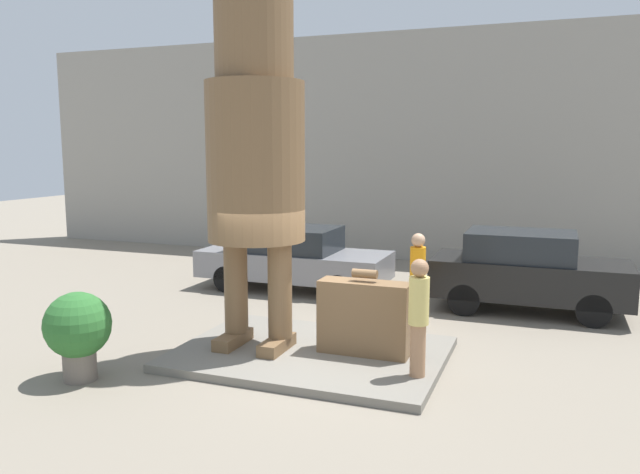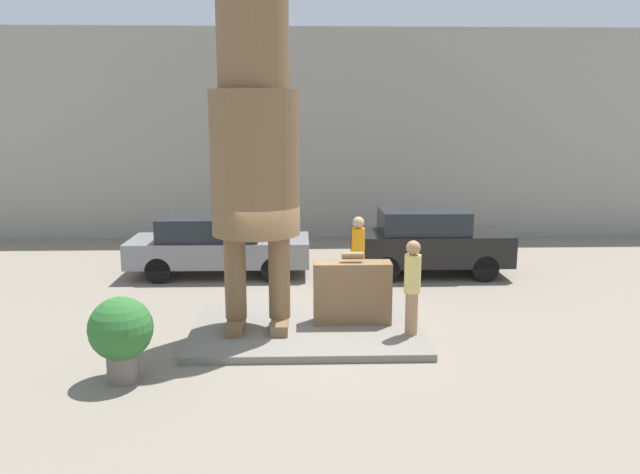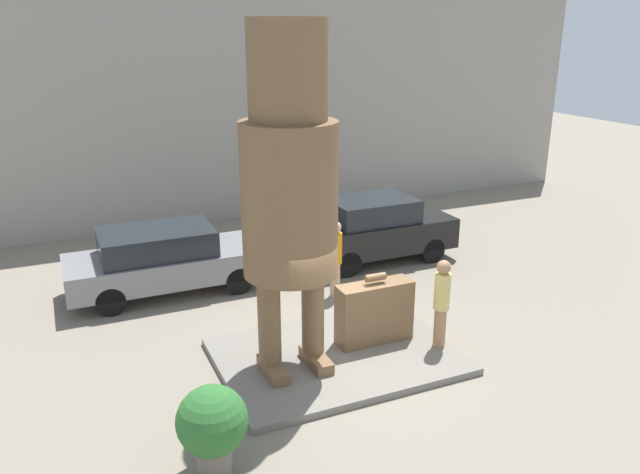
{
  "view_description": "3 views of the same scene",
  "coord_description": "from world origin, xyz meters",
  "px_view_note": "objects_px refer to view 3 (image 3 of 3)",
  "views": [
    {
      "loc": [
        3.72,
        -9.42,
        3.54
      ],
      "look_at": [
        0.06,
        0.28,
        2.03
      ],
      "focal_mm": 35.0,
      "sensor_mm": 36.0,
      "label": 1
    },
    {
      "loc": [
        -0.12,
        -11.55,
        4.13
      ],
      "look_at": [
        0.25,
        -0.09,
        1.9
      ],
      "focal_mm": 35.0,
      "sensor_mm": 36.0,
      "label": 2
    },
    {
      "loc": [
        -4.53,
        -9.47,
        6.03
      ],
      "look_at": [
        -0.31,
        0.06,
        2.49
      ],
      "focal_mm": 35.0,
      "sensor_mm": 36.0,
      "label": 3
    }
  ],
  "objects_px": {
    "giant_suitcase": "(374,312)",
    "planter_pot": "(212,425)",
    "statue_figure": "(289,177)",
    "parked_car_grey": "(165,259)",
    "worker_hivis": "(335,256)",
    "parked_car_black": "(376,228)",
    "tourist": "(442,300)"
  },
  "relations": [
    {
      "from": "statue_figure",
      "to": "parked_car_grey",
      "type": "distance_m",
      "value": 5.62
    },
    {
      "from": "giant_suitcase",
      "to": "parked_car_grey",
      "type": "height_order",
      "value": "parked_car_grey"
    },
    {
      "from": "tourist",
      "to": "parked_car_black",
      "type": "xyz_separation_m",
      "value": [
        1.31,
        4.97,
        -0.21
      ]
    },
    {
      "from": "planter_pot",
      "to": "parked_car_black",
      "type": "bearing_deg",
      "value": 46.88
    },
    {
      "from": "giant_suitcase",
      "to": "worker_hivis",
      "type": "xyz_separation_m",
      "value": [
        0.35,
        2.53,
        0.25
      ]
    },
    {
      "from": "tourist",
      "to": "parked_car_grey",
      "type": "height_order",
      "value": "tourist"
    },
    {
      "from": "giant_suitcase",
      "to": "parked_car_black",
      "type": "bearing_deg",
      "value": 61.07
    },
    {
      "from": "giant_suitcase",
      "to": "parked_car_black",
      "type": "relative_size",
      "value": 0.37
    },
    {
      "from": "statue_figure",
      "to": "worker_hivis",
      "type": "xyz_separation_m",
      "value": [
        2.17,
        2.78,
        -2.65
      ]
    },
    {
      "from": "worker_hivis",
      "to": "giant_suitcase",
      "type": "bearing_deg",
      "value": -97.8
    },
    {
      "from": "giant_suitcase",
      "to": "parked_car_black",
      "type": "distance_m",
      "value": 4.87
    },
    {
      "from": "parked_car_black",
      "to": "tourist",
      "type": "bearing_deg",
      "value": -104.77
    },
    {
      "from": "statue_figure",
      "to": "worker_hivis",
      "type": "height_order",
      "value": "statue_figure"
    },
    {
      "from": "parked_car_black",
      "to": "worker_hivis",
      "type": "distance_m",
      "value": 2.65
    },
    {
      "from": "parked_car_grey",
      "to": "statue_figure",
      "type": "bearing_deg",
      "value": -73.57
    },
    {
      "from": "tourist",
      "to": "planter_pot",
      "type": "xyz_separation_m",
      "value": [
        -4.86,
        -1.62,
        -0.31
      ]
    },
    {
      "from": "giant_suitcase",
      "to": "worker_hivis",
      "type": "height_order",
      "value": "worker_hivis"
    },
    {
      "from": "statue_figure",
      "to": "parked_car_black",
      "type": "distance_m",
      "value": 6.74
    },
    {
      "from": "parked_car_grey",
      "to": "worker_hivis",
      "type": "height_order",
      "value": "worker_hivis"
    },
    {
      "from": "statue_figure",
      "to": "parked_car_black",
      "type": "height_order",
      "value": "statue_figure"
    },
    {
      "from": "parked_car_grey",
      "to": "tourist",
      "type": "bearing_deg",
      "value": -50.36
    },
    {
      "from": "parked_car_grey",
      "to": "parked_car_black",
      "type": "height_order",
      "value": "parked_car_black"
    },
    {
      "from": "statue_figure",
      "to": "parked_car_grey",
      "type": "xyz_separation_m",
      "value": [
        -1.37,
        4.65,
        -2.83
      ]
    },
    {
      "from": "statue_figure",
      "to": "giant_suitcase",
      "type": "distance_m",
      "value": 3.44
    },
    {
      "from": "tourist",
      "to": "planter_pot",
      "type": "bearing_deg",
      "value": -161.58
    },
    {
      "from": "statue_figure",
      "to": "parked_car_grey",
      "type": "relative_size",
      "value": 1.29
    },
    {
      "from": "giant_suitcase",
      "to": "planter_pot",
      "type": "bearing_deg",
      "value": -148.58
    },
    {
      "from": "parked_car_black",
      "to": "planter_pot",
      "type": "xyz_separation_m",
      "value": [
        -6.18,
        -6.59,
        -0.1
      ]
    },
    {
      "from": "tourist",
      "to": "worker_hivis",
      "type": "relative_size",
      "value": 0.97
    },
    {
      "from": "statue_figure",
      "to": "tourist",
      "type": "distance_m",
      "value": 3.86
    },
    {
      "from": "statue_figure",
      "to": "giant_suitcase",
      "type": "bearing_deg",
      "value": 7.83
    },
    {
      "from": "statue_figure",
      "to": "parked_car_black",
      "type": "relative_size",
      "value": 1.49
    }
  ]
}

